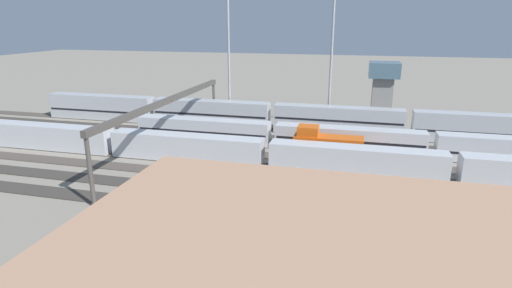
{
  "coord_description": "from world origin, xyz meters",
  "views": [
    {
      "loc": [
        -9.18,
        54.99,
        19.81
      ],
      "look_at": [
        4.81,
        -0.11,
        2.5
      ],
      "focal_mm": 28.43,
      "sensor_mm": 36.0,
      "label": 1
    }
  ],
  "objects_px": {
    "train_on_track_2": "(349,140)",
    "control_tower": "(383,86)",
    "signal_gantry": "(169,105)",
    "light_mast_0": "(333,22)",
    "light_mast_2": "(228,19)",
    "train_on_track_4": "(345,159)",
    "train_on_track_0": "(272,117)",
    "train_on_track_3": "(326,147)"
  },
  "relations": [
    {
      "from": "train_on_track_2",
      "to": "control_tower",
      "type": "distance_m",
      "value": 24.71
    },
    {
      "from": "train_on_track_4",
      "to": "signal_gantry",
      "type": "distance_m",
      "value": 27.17
    },
    {
      "from": "light_mast_0",
      "to": "signal_gantry",
      "type": "xyz_separation_m",
      "value": [
        22.37,
        21.04,
        -11.95
      ]
    },
    {
      "from": "light_mast_0",
      "to": "control_tower",
      "type": "height_order",
      "value": "light_mast_0"
    },
    {
      "from": "train_on_track_3",
      "to": "light_mast_2",
      "type": "xyz_separation_m",
      "value": [
        20.36,
        -17.33,
        17.94
      ]
    },
    {
      "from": "train_on_track_3",
      "to": "train_on_track_0",
      "type": "height_order",
      "value": "same"
    },
    {
      "from": "train_on_track_3",
      "to": "light_mast_2",
      "type": "relative_size",
      "value": 0.31
    },
    {
      "from": "signal_gantry",
      "to": "light_mast_2",
      "type": "bearing_deg",
      "value": -99.14
    },
    {
      "from": "train_on_track_3",
      "to": "train_on_track_0",
      "type": "xyz_separation_m",
      "value": [
        11.35,
        -15.0,
        0.45
      ]
    },
    {
      "from": "train_on_track_3",
      "to": "signal_gantry",
      "type": "distance_m",
      "value": 24.33
    },
    {
      "from": "light_mast_2",
      "to": "train_on_track_4",
      "type": "bearing_deg",
      "value": 136.17
    },
    {
      "from": "train_on_track_2",
      "to": "light_mast_0",
      "type": "xyz_separation_m",
      "value": [
        4.24,
        -13.54,
        17.68
      ]
    },
    {
      "from": "light_mast_0",
      "to": "signal_gantry",
      "type": "height_order",
      "value": "light_mast_0"
    },
    {
      "from": "train_on_track_0",
      "to": "control_tower",
      "type": "relative_size",
      "value": 8.02
    },
    {
      "from": "train_on_track_0",
      "to": "light_mast_0",
      "type": "xyz_separation_m",
      "value": [
        -10.17,
        -3.54,
        17.08
      ]
    },
    {
      "from": "train_on_track_3",
      "to": "train_on_track_4",
      "type": "relative_size",
      "value": 0.09
    },
    {
      "from": "train_on_track_0",
      "to": "light_mast_2",
      "type": "height_order",
      "value": "light_mast_2"
    },
    {
      "from": "train_on_track_4",
      "to": "light_mast_0",
      "type": "xyz_separation_m",
      "value": [
        4.08,
        -23.54,
        17.61
      ]
    },
    {
      "from": "train_on_track_0",
      "to": "control_tower",
      "type": "xyz_separation_m",
      "value": [
        -20.11,
        -13.51,
        4.42
      ]
    },
    {
      "from": "train_on_track_3",
      "to": "train_on_track_0",
      "type": "bearing_deg",
      "value": -52.88
    },
    {
      "from": "train_on_track_2",
      "to": "light_mast_2",
      "type": "relative_size",
      "value": 2.21
    },
    {
      "from": "train_on_track_2",
      "to": "train_on_track_4",
      "type": "xyz_separation_m",
      "value": [
        0.16,
        10.0,
        0.07
      ]
    },
    {
      "from": "train_on_track_3",
      "to": "signal_gantry",
      "type": "relative_size",
      "value": 0.25
    },
    {
      "from": "light_mast_2",
      "to": "control_tower",
      "type": "bearing_deg",
      "value": -159.0
    },
    {
      "from": "light_mast_0",
      "to": "control_tower",
      "type": "distance_m",
      "value": 18.94
    },
    {
      "from": "train_on_track_3",
      "to": "train_on_track_4",
      "type": "bearing_deg",
      "value": 120.14
    },
    {
      "from": "light_mast_0",
      "to": "light_mast_2",
      "type": "distance_m",
      "value": 19.22
    },
    {
      "from": "train_on_track_3",
      "to": "train_on_track_2",
      "type": "distance_m",
      "value": 5.86
    },
    {
      "from": "train_on_track_0",
      "to": "control_tower",
      "type": "height_order",
      "value": "control_tower"
    },
    {
      "from": "train_on_track_0",
      "to": "signal_gantry",
      "type": "distance_m",
      "value": 21.94
    },
    {
      "from": "train_on_track_0",
      "to": "control_tower",
      "type": "bearing_deg",
      "value": -146.11
    },
    {
      "from": "train_on_track_3",
      "to": "train_on_track_2",
      "type": "bearing_deg",
      "value": -121.48
    },
    {
      "from": "train_on_track_0",
      "to": "light_mast_2",
      "type": "bearing_deg",
      "value": -14.52
    },
    {
      "from": "train_on_track_2",
      "to": "train_on_track_0",
      "type": "height_order",
      "value": "train_on_track_0"
    },
    {
      "from": "light_mast_0",
      "to": "light_mast_2",
      "type": "bearing_deg",
      "value": 3.61
    },
    {
      "from": "control_tower",
      "to": "train_on_track_2",
      "type": "bearing_deg",
      "value": 76.37
    },
    {
      "from": "light_mast_0",
      "to": "train_on_track_4",
      "type": "bearing_deg",
      "value": 99.84
    },
    {
      "from": "train_on_track_3",
      "to": "train_on_track_2",
      "type": "xyz_separation_m",
      "value": [
        -3.06,
        -5.0,
        -0.15
      ]
    },
    {
      "from": "train_on_track_2",
      "to": "signal_gantry",
      "type": "bearing_deg",
      "value": 15.74
    },
    {
      "from": "train_on_track_3",
      "to": "signal_gantry",
      "type": "xyz_separation_m",
      "value": [
        23.55,
        2.5,
        5.58
      ]
    },
    {
      "from": "train_on_track_2",
      "to": "light_mast_2",
      "type": "height_order",
      "value": "light_mast_2"
    },
    {
      "from": "train_on_track_0",
      "to": "light_mast_2",
      "type": "xyz_separation_m",
      "value": [
        9.01,
        -2.33,
        17.49
      ]
    }
  ]
}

